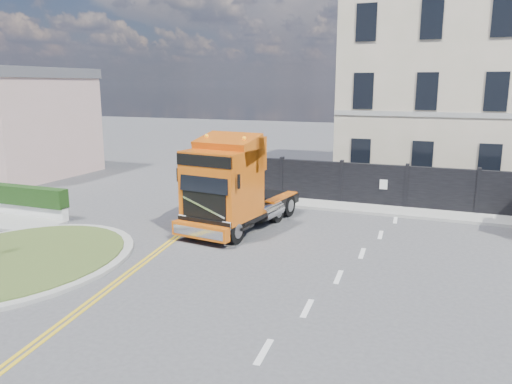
% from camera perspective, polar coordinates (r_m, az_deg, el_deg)
% --- Properties ---
extents(ground, '(120.00, 120.00, 0.00)m').
position_cam_1_polar(ground, '(16.44, -0.48, -7.81)').
color(ground, '#424244').
rests_on(ground, ground).
extents(traffic_island, '(6.80, 6.80, 0.17)m').
position_cam_1_polar(traffic_island, '(17.96, -25.78, -7.05)').
color(traffic_island, gray).
rests_on(traffic_island, ground).
extents(seaside_bldg_pink, '(8.00, 8.00, 6.00)m').
position_cam_1_polar(seaside_bldg_pink, '(34.87, -26.49, 6.61)').
color(seaside_bldg_pink, '#C7A19B').
rests_on(seaside_bldg_pink, ground).
extents(hoarding_fence, '(18.80, 0.25, 2.00)m').
position_cam_1_polar(hoarding_fence, '(23.79, 22.90, 0.01)').
color(hoarding_fence, black).
rests_on(hoarding_fence, ground).
extents(georgian_building, '(12.30, 10.30, 12.80)m').
position_cam_1_polar(georgian_building, '(30.82, 22.37, 11.58)').
color(georgian_building, beige).
rests_on(georgian_building, ground).
extents(pavement_far, '(20.00, 1.60, 0.12)m').
position_cam_1_polar(pavement_far, '(23.10, 21.38, -2.60)').
color(pavement_far, gray).
rests_on(pavement_far, ground).
extents(truck, '(3.08, 6.40, 3.69)m').
position_cam_1_polar(truck, '(19.29, -2.92, 0.30)').
color(truck, black).
rests_on(truck, ground).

